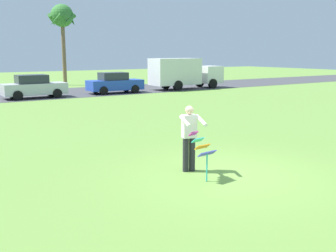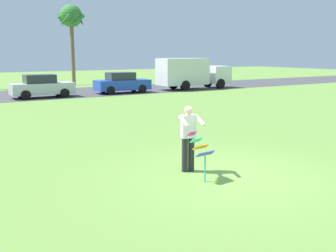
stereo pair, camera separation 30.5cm
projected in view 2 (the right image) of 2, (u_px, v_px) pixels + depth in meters
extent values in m
plane|color=olive|center=(229.00, 175.00, 9.96)|extent=(120.00, 120.00, 0.00)
cube|color=#424247|center=(28.00, 95.00, 29.02)|extent=(120.00, 8.00, 0.01)
cylinder|color=#26262B|center=(191.00, 154.00, 10.25)|extent=(0.16, 0.16, 0.90)
cylinder|color=#26262B|center=(185.00, 155.00, 10.19)|extent=(0.16, 0.16, 0.90)
cube|color=silver|center=(188.00, 126.00, 10.08)|extent=(0.40, 0.30, 0.60)
sphere|color=beige|center=(188.00, 110.00, 10.00)|extent=(0.22, 0.22, 0.22)
cylinder|color=silver|center=(200.00, 120.00, 9.88)|extent=(0.22, 0.59, 0.24)
cylinder|color=silver|center=(184.00, 121.00, 9.75)|extent=(0.22, 0.59, 0.24)
cube|color=#D83399|center=(192.00, 134.00, 9.64)|extent=(0.24, 0.16, 0.12)
cube|color=#33BFBF|center=(196.00, 140.00, 9.54)|extent=(0.33, 0.17, 0.12)
cube|color=orange|center=(201.00, 147.00, 9.43)|extent=(0.43, 0.18, 0.12)
cube|color=#4C4CCC|center=(205.00, 154.00, 9.33)|extent=(0.52, 0.19, 0.12)
cylinder|color=#33BFBF|center=(205.00, 168.00, 9.40)|extent=(0.04, 0.04, 0.69)
cube|color=silver|center=(42.00, 88.00, 27.14)|extent=(4.20, 1.70, 0.76)
cube|color=#282D38|center=(40.00, 79.00, 26.94)|extent=(2.02, 1.40, 0.60)
cylinder|color=black|center=(58.00, 91.00, 28.54)|extent=(0.64, 0.22, 0.64)
cylinder|color=black|center=(65.00, 93.00, 27.19)|extent=(0.64, 0.22, 0.64)
cylinder|color=black|center=(21.00, 93.00, 27.20)|extent=(0.64, 0.22, 0.64)
cylinder|color=black|center=(26.00, 95.00, 25.85)|extent=(0.64, 0.22, 0.64)
cube|color=#2347B7|center=(122.00, 85.00, 30.28)|extent=(4.24, 1.81, 0.76)
cube|color=#282D38|center=(120.00, 76.00, 30.08)|extent=(2.05, 1.45, 0.60)
cylinder|color=black|center=(133.00, 87.00, 31.66)|extent=(0.65, 0.24, 0.64)
cylinder|color=black|center=(142.00, 89.00, 30.29)|extent=(0.65, 0.24, 0.64)
cylinder|color=black|center=(103.00, 89.00, 30.38)|extent=(0.65, 0.24, 0.64)
cylinder|color=black|center=(111.00, 91.00, 29.01)|extent=(0.65, 0.24, 0.64)
cube|color=silver|center=(217.00, 75.00, 34.96)|extent=(1.80, 1.90, 1.50)
cube|color=silver|center=(183.00, 72.00, 32.99)|extent=(4.20, 2.01, 2.20)
cylinder|color=black|center=(208.00, 82.00, 35.69)|extent=(0.84, 0.28, 0.84)
cylinder|color=black|center=(220.00, 84.00, 34.15)|extent=(0.84, 0.28, 0.84)
cylinder|color=black|center=(173.00, 84.00, 33.79)|extent=(0.84, 0.28, 0.84)
cylinder|color=black|center=(185.00, 86.00, 32.24)|extent=(0.84, 0.28, 0.84)
cylinder|color=brown|center=(73.00, 52.00, 37.51)|extent=(0.36, 0.36, 6.31)
sphere|color=#387A33|center=(71.00, 16.00, 36.89)|extent=(2.10, 2.10, 2.10)
cone|color=#387A33|center=(81.00, 21.00, 37.46)|extent=(0.44, 1.56, 1.28)
cone|color=#387A33|center=(71.00, 22.00, 37.88)|extent=(1.62, 0.90, 1.28)
cone|color=#387A33|center=(61.00, 21.00, 37.05)|extent=(1.27, 1.52, 1.28)
cone|color=#387A33|center=(65.00, 20.00, 36.11)|extent=(1.27, 1.52, 1.28)
cone|color=#387A33|center=(77.00, 20.00, 36.37)|extent=(1.62, 0.90, 1.28)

